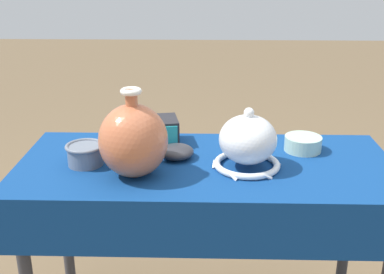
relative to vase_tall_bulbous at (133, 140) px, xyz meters
name	(u,v)px	position (x,y,z in m)	size (l,w,h in m)	color
display_table	(206,186)	(0.23, 0.09, -0.20)	(1.29, 0.57, 0.74)	#38383D
vase_tall_bulbous	(133,140)	(0.00, 0.00, 0.00)	(0.22, 0.22, 0.29)	#BC6642
vase_dome_bell	(248,143)	(0.37, 0.07, -0.03)	(0.23, 0.22, 0.21)	white
mosaic_tile_box	(159,131)	(0.06, 0.28, -0.07)	(0.16, 0.16, 0.10)	#232328
cup_wide_slate	(85,154)	(-0.18, 0.08, -0.08)	(0.13, 0.13, 0.07)	slate
bowl_shallow_charcoal	(177,152)	(0.13, 0.14, -0.10)	(0.12, 0.12, 0.05)	#2D2D33
pot_squat_celadon	(303,144)	(0.58, 0.22, -0.09)	(0.13, 0.13, 0.05)	#A8CCB7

